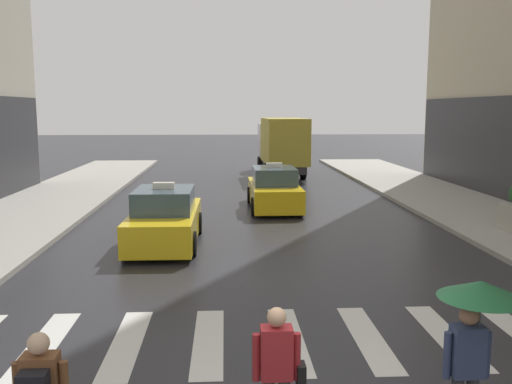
{
  "coord_description": "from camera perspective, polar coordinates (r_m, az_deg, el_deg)",
  "views": [
    {
      "loc": [
        -1.05,
        -5.79,
        3.83
      ],
      "look_at": [
        -0.27,
        8.0,
        1.77
      ],
      "focal_mm": 38.78,
      "sensor_mm": 36.0,
      "label": 1
    }
  ],
  "objects": [
    {
      "name": "crosswalk_markings",
      "position": [
        9.64,
        3.4,
        -14.9
      ],
      "size": [
        11.3,
        2.8,
        0.01
      ],
      "color": "silver",
      "rests_on": "ground"
    },
    {
      "name": "taxi_lead",
      "position": [
        16.01,
        -9.37,
        -2.81
      ],
      "size": [
        1.97,
        4.56,
        1.8
      ],
      "color": "yellow",
      "rests_on": "ground"
    },
    {
      "name": "taxi_second",
      "position": [
        21.51,
        1.87,
        0.19
      ],
      "size": [
        1.96,
        4.55,
        1.8
      ],
      "color": "yellow",
      "rests_on": "ground"
    },
    {
      "name": "box_truck",
      "position": [
        32.13,
        2.69,
        4.95
      ],
      "size": [
        2.42,
        7.59,
        3.35
      ],
      "color": "#2D2D2D",
      "rests_on": "ground"
    },
    {
      "name": "pedestrian_with_umbrella",
      "position": [
        6.84,
        21.74,
        -11.92
      ],
      "size": [
        0.96,
        0.96,
        1.94
      ],
      "color": "#333338",
      "rests_on": "ground"
    },
    {
      "name": "pedestrian_with_handbag",
      "position": [
        6.56,
        2.25,
        -17.7
      ],
      "size": [
        0.6,
        0.24,
        1.65
      ],
      "color": "#333338",
      "rests_on": "ground"
    }
  ]
}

